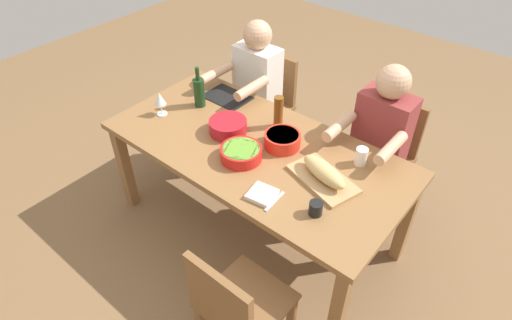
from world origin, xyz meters
TOP-DOWN VIEW (x-y plane):
  - ground_plane at (0.00, 0.00)m, footprint 8.00×8.00m
  - dining_table at (0.00, 0.00)m, footprint 1.90×0.93m
  - chair_near_right at (0.52, -0.79)m, footprint 0.40×0.40m
  - diner_near_right at (0.52, -0.60)m, footprint 0.41×0.53m
  - chair_near_left at (-0.52, -0.79)m, footprint 0.40×0.40m
  - diner_near_left at (-0.52, -0.60)m, footprint 0.41×0.53m
  - chair_far_left at (-0.52, 0.79)m, footprint 0.40×0.40m
  - serving_bowl_salad at (-0.01, 0.14)m, footprint 0.25×0.25m
  - serving_bowl_fruit at (0.23, 0.00)m, footprint 0.24×0.24m
  - serving_bowl_greens at (-0.12, -0.10)m, footprint 0.22×0.22m
  - cutting_board at (-0.48, 0.00)m, footprint 0.45×0.33m
  - bread_loaf at (-0.48, 0.00)m, footprint 0.34×0.20m
  - wine_bottle at (0.59, -0.11)m, footprint 0.08×0.08m
  - beer_bottle at (0.02, -0.25)m, footprint 0.06×0.06m
  - wine_glass at (0.71, 0.14)m, footprint 0.08×0.08m
  - placemat_near_right at (0.52, -0.31)m, footprint 0.32×0.23m
  - cup_near_left at (-0.57, -0.26)m, footprint 0.07×0.07m
  - cup_far_left at (-0.59, 0.24)m, footprint 0.07×0.07m
  - fork_far_left at (-0.38, 0.31)m, footprint 0.03×0.17m
  - napkin_stack at (-0.30, 0.31)m, footprint 0.16×0.16m

SIDE VIEW (x-z plane):
  - ground_plane at x=0.00m, z-range 0.00..0.00m
  - chair_near_right at x=0.52m, z-range 0.06..0.91m
  - chair_near_left at x=-0.52m, z-range 0.06..0.91m
  - chair_far_left at x=-0.52m, z-range 0.06..0.91m
  - dining_table at x=0.00m, z-range 0.29..1.03m
  - diner_near_right at x=0.52m, z-range 0.10..1.30m
  - diner_near_left at x=-0.52m, z-range 0.10..1.30m
  - placemat_near_right at x=0.52m, z-range 0.74..0.75m
  - fork_far_left at x=-0.38m, z-range 0.74..0.75m
  - cutting_board at x=-0.48m, z-range 0.74..0.76m
  - napkin_stack at x=-0.30m, z-range 0.74..0.76m
  - cup_far_left at x=-0.59m, z-range 0.74..0.82m
  - serving_bowl_salad at x=-0.01m, z-range 0.75..0.82m
  - serving_bowl_fruit at x=0.23m, z-range 0.75..0.83m
  - serving_bowl_greens at x=-0.12m, z-range 0.75..0.84m
  - cup_near_left at x=-0.57m, z-range 0.74..0.85m
  - bread_loaf at x=-0.48m, z-range 0.76..0.85m
  - wine_bottle at x=0.59m, z-range 0.70..0.99m
  - beer_bottle at x=0.02m, z-range 0.74..0.96m
  - wine_glass at x=0.71m, z-range 0.77..0.94m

